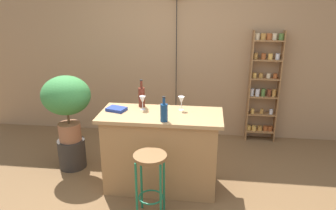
{
  "coord_description": "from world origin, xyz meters",
  "views": [
    {
      "loc": [
        0.49,
        -3.06,
        2.21
      ],
      "look_at": [
        0.05,
        0.55,
        0.95
      ],
      "focal_mm": 34.73,
      "sensor_mm": 36.0,
      "label": 1
    }
  ],
  "objects": [
    {
      "name": "back_wall",
      "position": [
        0.0,
        1.95,
        1.4
      ],
      "size": [
        6.4,
        0.1,
        2.8
      ],
      "primitive_type": "cube",
      "color": "#997551",
      "rests_on": "ground"
    },
    {
      "name": "spice_shelf",
      "position": [
        1.36,
        1.8,
        0.89
      ],
      "size": [
        0.45,
        0.15,
        1.7
      ],
      "color": "olive",
      "rests_on": "ground"
    },
    {
      "name": "bottle_sauce_amber",
      "position": [
        -0.26,
        0.52,
        1.05
      ],
      "size": [
        0.08,
        0.08,
        0.33
      ],
      "color": "#5B2319",
      "rests_on": "kitchen_counter"
    },
    {
      "name": "cookbook",
      "position": [
        -0.52,
        0.34,
        0.95
      ],
      "size": [
        0.25,
        0.21,
        0.03
      ],
      "primitive_type": "cube",
      "rotation": [
        0.0,
        0.0,
        -0.3
      ],
      "color": "navy",
      "rests_on": "kitchen_counter"
    },
    {
      "name": "potted_plant",
      "position": [
        -1.24,
        0.62,
        0.95
      ],
      "size": [
        0.62,
        0.55,
        0.86
      ],
      "color": "#935B3D",
      "rests_on": "plant_stool"
    },
    {
      "name": "kitchen_counter",
      "position": [
        0.0,
        0.3,
        0.47
      ],
      "size": [
        1.38,
        0.61,
        0.93
      ],
      "color": "#9E7042",
      "rests_on": "ground"
    },
    {
      "name": "wine_glass_center",
      "position": [
        -0.23,
        0.41,
        1.05
      ],
      "size": [
        0.07,
        0.07,
        0.16
      ],
      "color": "silver",
      "rests_on": "kitchen_counter"
    },
    {
      "name": "ground",
      "position": [
        0.0,
        0.0,
        0.0
      ],
      "size": [
        12.0,
        12.0,
        0.0
      ],
      "primitive_type": "plane",
      "color": "brown"
    },
    {
      "name": "bar_stool",
      "position": [
        -0.03,
        -0.27,
        0.53
      ],
      "size": [
        0.33,
        0.33,
        0.71
      ],
      "color": "#196642",
      "rests_on": "ground"
    },
    {
      "name": "plant_stool",
      "position": [
        -1.24,
        0.62,
        0.19
      ],
      "size": [
        0.35,
        0.35,
        0.39
      ],
      "primitive_type": "cylinder",
      "color": "#2D2823",
      "rests_on": "ground"
    },
    {
      "name": "bottle_soda_blue",
      "position": [
        0.06,
        0.08,
        1.03
      ],
      "size": [
        0.08,
        0.08,
        0.27
      ],
      "color": "navy",
      "rests_on": "kitchen_counter"
    },
    {
      "name": "wine_glass_left",
      "position": [
        0.22,
        0.44,
        1.05
      ],
      "size": [
        0.07,
        0.07,
        0.16
      ],
      "color": "silver",
      "rests_on": "kitchen_counter"
    }
  ]
}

